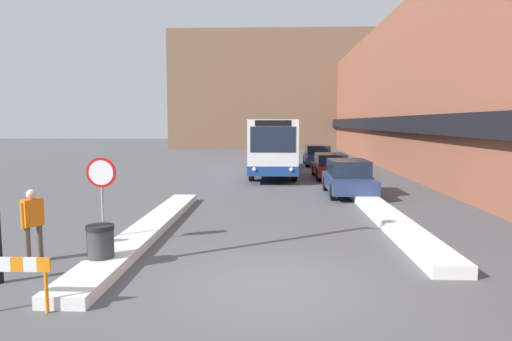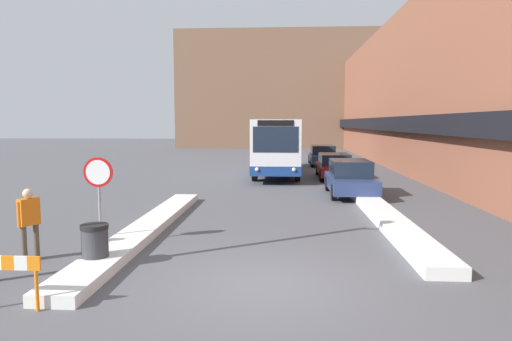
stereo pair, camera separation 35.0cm
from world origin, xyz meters
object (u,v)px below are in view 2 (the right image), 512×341
city_bus (277,145)px  parked_car_front (350,178)px  parked_car_back (323,155)px  stop_sign (99,182)px  parked_car_middle (334,166)px  pedestrian (29,217)px  construction_barricade (9,272)px  trash_bin (95,246)px

city_bus → parked_car_front: city_bus is taller
city_bus → parked_car_back: size_ratio=2.21×
parked_car_front → stop_sign: 11.43m
parked_car_middle → stop_sign: (-7.56, -14.74, 0.94)m
parked_car_middle → pedestrian: size_ratio=2.78×
parked_car_middle → parked_car_back: size_ratio=0.97×
construction_barricade → pedestrian: bearing=113.8°
parked_car_back → parked_car_middle: bearing=-90.0°
parked_car_back → construction_barricade: bearing=-105.5°
parked_car_back → pedestrian: pedestrian is taller
stop_sign → pedestrian: 1.85m
parked_car_middle → stop_sign: size_ratio=2.03×
pedestrian → trash_bin: (1.70, -0.44, -0.51)m
parked_car_middle → parked_car_back: parked_car_back is taller
parked_car_back → construction_barricade: size_ratio=4.32×
parked_car_back → stop_sign: stop_sign is taller
parked_car_front → pedestrian: bearing=-131.2°
trash_bin → construction_barricade: 2.38m
stop_sign → pedestrian: stop_sign is taller
parked_car_middle → trash_bin: parked_car_middle is taller
city_bus → construction_barricade: (-4.14, -20.47, -1.13)m
stop_sign → construction_barricade: size_ratio=2.06×
city_bus → stop_sign: 16.91m
stop_sign → parked_car_front: bearing=48.4°
parked_car_front → trash_bin: (-6.94, -10.31, -0.29)m
city_bus → parked_car_back: 7.17m
parked_car_front → construction_barricade: size_ratio=3.86×
city_bus → stop_sign: size_ratio=4.63×
stop_sign → trash_bin: 2.22m
trash_bin → city_bus: bearing=78.6°
pedestrian → construction_barricade: (1.22, -2.77, -0.32)m
stop_sign → trash_bin: stop_sign is taller
parked_car_back → pedestrian: size_ratio=2.88×
pedestrian → trash_bin: pedestrian is taller
pedestrian → construction_barricade: bearing=-124.1°
city_bus → stop_sign: city_bus is taller
parked_car_front → trash_bin: size_ratio=4.47×
trash_bin → pedestrian: bearing=165.5°
pedestrian → stop_sign: bearing=-6.8°
parked_car_back → trash_bin: (-6.94, -24.44, -0.26)m
city_bus → trash_bin: size_ratio=11.03×
construction_barricade → parked_car_front: bearing=59.6°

